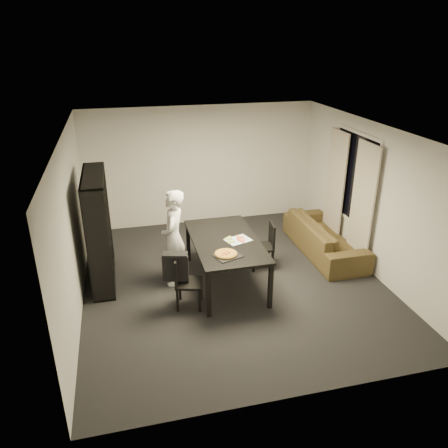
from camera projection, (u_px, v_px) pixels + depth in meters
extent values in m
cube|color=black|center=(232.00, 281.00, 7.60)|extent=(5.00, 5.50, 0.01)
cube|color=white|center=(234.00, 131.00, 6.56)|extent=(5.00, 5.50, 0.01)
cube|color=silver|center=(201.00, 166.00, 9.53)|extent=(5.00, 0.01, 2.60)
cube|color=silver|center=(300.00, 305.00, 4.63)|extent=(5.00, 0.01, 2.60)
cube|color=silver|center=(72.00, 226.00, 6.53)|extent=(0.01, 5.50, 2.60)
cube|color=silver|center=(371.00, 199.00, 7.63)|extent=(0.01, 5.50, 2.60)
cube|color=black|center=(354.00, 178.00, 8.08)|extent=(0.02, 1.40, 1.60)
cube|color=white|center=(354.00, 178.00, 8.08)|extent=(0.03, 1.52, 1.72)
cube|color=#BDB3A1|center=(362.00, 205.00, 7.74)|extent=(0.03, 0.70, 2.25)
cube|color=#BDB3A1|center=(335.00, 187.00, 8.67)|extent=(0.03, 0.70, 2.25)
cube|color=black|center=(99.00, 229.00, 7.28)|extent=(0.35, 1.50, 1.90)
cube|color=black|center=(225.00, 241.00, 7.25)|extent=(1.08, 1.94, 0.04)
cube|color=black|center=(209.00, 295.00, 6.49)|extent=(0.06, 0.06, 0.76)
cube|color=black|center=(270.00, 286.00, 6.71)|extent=(0.06, 0.06, 0.76)
cube|color=black|center=(188.00, 242.00, 8.12)|extent=(0.06, 0.06, 0.76)
cube|color=black|center=(238.00, 237.00, 8.34)|extent=(0.06, 0.06, 0.76)
cube|color=black|center=(189.00, 283.00, 6.75)|extent=(0.48, 0.48, 0.04)
cube|color=black|center=(177.00, 270.00, 6.66)|extent=(0.14, 0.39, 0.42)
cube|color=black|center=(176.00, 259.00, 6.59)|extent=(0.12, 0.37, 0.05)
cube|color=black|center=(200.00, 301.00, 6.68)|extent=(0.04, 0.04, 0.39)
cube|color=black|center=(201.00, 289.00, 6.99)|extent=(0.04, 0.04, 0.39)
cube|color=black|center=(177.00, 301.00, 6.68)|extent=(0.04, 0.04, 0.39)
cube|color=black|center=(180.00, 289.00, 6.99)|extent=(0.04, 0.04, 0.39)
cube|color=black|center=(262.00, 247.00, 7.90)|extent=(0.44, 0.44, 0.04)
cube|color=black|center=(272.00, 235.00, 7.83)|extent=(0.08, 0.40, 0.43)
cube|color=black|center=(272.00, 225.00, 7.75)|extent=(0.07, 0.38, 0.05)
cube|color=black|center=(250.00, 253.00, 8.12)|extent=(0.04, 0.04, 0.39)
cube|color=black|center=(254.00, 262.00, 7.81)|extent=(0.04, 0.04, 0.39)
cube|color=black|center=(268.00, 252.00, 8.16)|extent=(0.04, 0.04, 0.39)
cube|color=black|center=(272.00, 261.00, 7.85)|extent=(0.04, 0.04, 0.39)
cube|color=black|center=(176.00, 269.00, 6.65)|extent=(0.40, 0.17, 0.42)
cube|color=black|center=(175.00, 255.00, 6.56)|extent=(0.41, 0.26, 0.05)
imported|color=silver|center=(174.00, 238.00, 7.25)|extent=(0.55, 0.69, 1.66)
cube|color=black|center=(228.00, 256.00, 6.71)|extent=(0.48, 0.43, 0.01)
cylinder|color=olive|center=(226.00, 254.00, 6.73)|extent=(0.35, 0.35, 0.02)
cylinder|color=gold|center=(226.00, 253.00, 6.72)|extent=(0.31, 0.31, 0.01)
cube|color=white|center=(238.00, 240.00, 7.22)|extent=(0.48, 0.41, 0.01)
imported|color=#3F3819|center=(324.00, 237.00, 8.49)|extent=(0.86, 2.21, 0.64)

